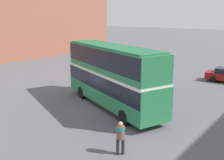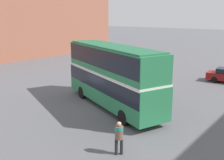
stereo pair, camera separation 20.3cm
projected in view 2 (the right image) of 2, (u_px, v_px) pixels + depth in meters
The scene contains 5 objects.
ground_plane at pixel (102, 107), 20.30m from camera, with size 240.00×240.00×0.00m, color #5B5B60.
building_row_left at pixel (15, 18), 43.62m from camera, with size 9.95×37.33×12.91m.
double_decker_bus at pixel (112, 72), 19.65m from camera, with size 10.72×6.04×4.73m.
pedestrian_foreground at pixel (119, 135), 13.09m from camera, with size 0.62×0.62×1.79m.
parked_car_kerb_far at pixel (114, 59), 37.78m from camera, with size 4.42×2.41×1.57m.
Camera 2 is at (12.70, -14.43, 6.90)m, focal length 42.00 mm.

